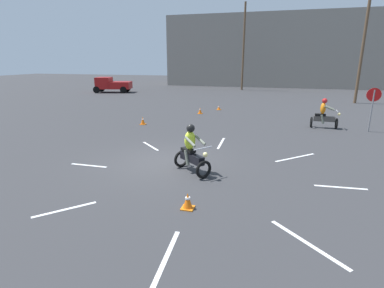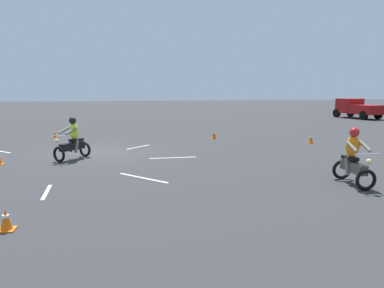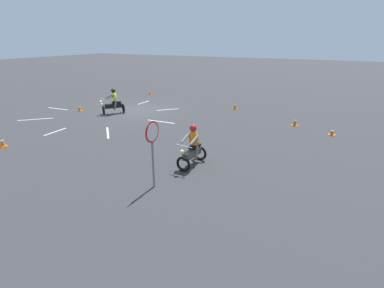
% 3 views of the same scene
% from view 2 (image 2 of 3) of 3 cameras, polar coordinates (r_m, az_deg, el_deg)
% --- Properties ---
extents(ground_plane, '(120.00, 120.00, 0.00)m').
position_cam_2_polar(ground_plane, '(16.58, -14.58, -1.31)').
color(ground_plane, '#333335').
extents(motorcycle_rider_foreground, '(1.46, 1.35, 1.66)m').
position_cam_2_polar(motorcycle_rider_foreground, '(15.24, -17.73, 0.45)').
color(motorcycle_rider_foreground, black).
rests_on(motorcycle_rider_foreground, ground).
extents(motorcycle_rider_background, '(1.53, 0.72, 1.66)m').
position_cam_2_polar(motorcycle_rider_background, '(11.74, 23.38, -2.22)').
color(motorcycle_rider_background, black).
rests_on(motorcycle_rider_background, ground).
extents(pickup_truck, '(4.47, 2.86, 1.73)m').
position_cam_2_polar(pickup_truck, '(36.83, 23.85, 5.06)').
color(pickup_truck, black).
rests_on(pickup_truck, ground).
extents(traffic_cone_near_left, '(0.32, 0.32, 0.37)m').
position_cam_2_polar(traffic_cone_near_left, '(22.48, -20.17, 1.47)').
color(traffic_cone_near_left, orange).
rests_on(traffic_cone_near_left, ground).
extents(traffic_cone_mid_center, '(0.32, 0.32, 0.34)m').
position_cam_2_polar(traffic_cone_mid_center, '(19.93, 24.10, 0.34)').
color(traffic_cone_mid_center, orange).
rests_on(traffic_cone_mid_center, ground).
extents(traffic_cone_mid_left, '(0.32, 0.32, 0.44)m').
position_cam_2_polar(traffic_cone_mid_left, '(19.74, 17.66, 0.76)').
color(traffic_cone_mid_left, orange).
rests_on(traffic_cone_mid_left, ground).
extents(traffic_cone_far_right, '(0.32, 0.32, 0.46)m').
position_cam_2_polar(traffic_cone_far_right, '(20.45, 3.38, 1.45)').
color(traffic_cone_far_right, orange).
rests_on(traffic_cone_far_right, ground).
extents(traffic_cone_far_center, '(0.32, 0.32, 0.44)m').
position_cam_2_polar(traffic_cone_far_center, '(8.35, -26.49, -10.35)').
color(traffic_cone_far_center, orange).
rests_on(traffic_cone_far_center, ground).
extents(lane_stripe_e, '(1.50, 0.20, 0.01)m').
position_cam_2_polar(lane_stripe_e, '(10.88, -21.29, -6.82)').
color(lane_stripe_e, silver).
rests_on(lane_stripe_e, ground).
extents(lane_stripe_ne, '(1.55, 1.49, 0.01)m').
position_cam_2_polar(lane_stripe_ne, '(11.77, -7.46, -5.14)').
color(lane_stripe_ne, silver).
rests_on(lane_stripe_ne, ground).
extents(lane_stripe_n, '(0.16, 1.91, 0.01)m').
position_cam_2_polar(lane_stripe_n, '(14.95, -2.90, -2.09)').
color(lane_stripe_n, silver).
rests_on(lane_stripe_n, ground).
extents(lane_stripe_nw, '(1.21, 1.15, 0.01)m').
position_cam_2_polar(lane_stripe_nw, '(17.75, -8.20, -0.45)').
color(lane_stripe_nw, silver).
rests_on(lane_stripe_nw, ground).
extents(lane_stripe_w, '(1.43, 0.12, 0.01)m').
position_cam_2_polar(lane_stripe_w, '(19.07, -17.13, -0.12)').
color(lane_stripe_w, silver).
rests_on(lane_stripe_w, ground).
extents(lane_stripe_sw, '(1.13, 1.22, 0.01)m').
position_cam_2_polar(lane_stripe_sw, '(18.44, -27.15, -0.99)').
color(lane_stripe_sw, silver).
rests_on(lane_stripe_sw, ground).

